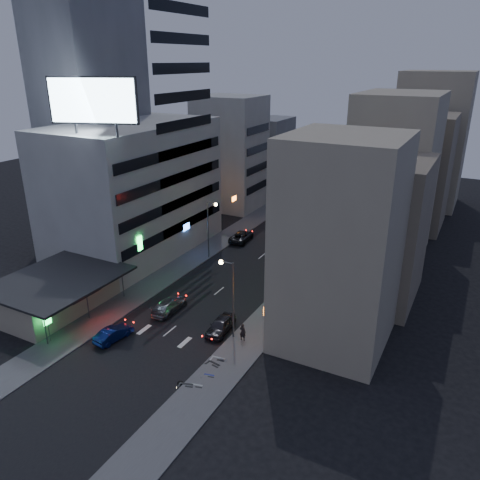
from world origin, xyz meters
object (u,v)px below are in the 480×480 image
Objects in this scene: road_car_silver at (169,305)px; scooter_black_a at (194,379)px; parked_car_right_mid at (293,265)px; person at (243,332)px; scooter_silver_a at (203,380)px; scooter_blue at (215,370)px; parked_car_right_near at (221,325)px; scooter_silver_b at (226,353)px; parked_car_right_far at (312,246)px; scooter_black_b at (221,360)px; parked_car_left at (242,236)px; road_car_blue at (113,334)px.

road_car_silver is 2.69× the size of scooter_black_a.
person is at bearing -84.83° from parked_car_right_mid.
scooter_blue is at bearing -20.53° from scooter_silver_a.
parked_car_right_near is 2.27× the size of scooter_silver_b.
scooter_silver_a is at bearing -87.43° from parked_car_right_far.
parked_car_right_far is (0.92, 24.60, 0.04)m from parked_car_right_near.
parked_car_right_mid is 17.76m from person.
parked_car_right_near is at bearing -8.04° from person.
road_car_silver is (-8.01, -23.60, -0.08)m from parked_car_right_far.
parked_car_right_near is at bearing -93.74° from parked_car_right_mid.
scooter_black_b is (1.94, -22.20, -0.02)m from parked_car_right_mid.
parked_car_left is 22.73m from road_car_silver.
scooter_black_a is 0.94× the size of scooter_silver_b.
scooter_silver_a is 4.15m from scooter_silver_b.
scooter_silver_b is (1.85, -21.12, 0.00)m from parked_car_right_mid.
scooter_silver_b is at bearing 109.61° from parked_car_left.
scooter_silver_a is (0.76, 0.26, -0.06)m from scooter_black_a.
parked_car_right_near is 2.49× the size of person.
person is 6.00m from scooter_blue.
parked_car_right_near is 2.71× the size of scooter_silver_a.
parked_car_left is at bearing 8.40° from scooter_silver_a.
parked_car_right_far is 32.19m from road_car_blue.
parked_car_right_near reaches higher than parked_car_left.
scooter_silver_b is at bearing -5.38° from scooter_blue.
scooter_black_b is (-0.04, 3.06, 0.07)m from scooter_silver_a.
road_car_blue is 2.09× the size of scooter_silver_b.
road_car_silver is 3.01× the size of scooter_silver_a.
person is 7.89m from scooter_black_a.
scooter_silver_a is at bearing 160.38° from scooter_blue.
parked_car_right_near is 1.09× the size of road_car_blue.
road_car_silver is (-8.01, -16.23, -0.00)m from parked_car_right_mid.
parked_car_right_near is 0.81× the size of parked_car_right_far.
parked_car_left reaches higher than scooter_silver_b.
parked_car_right_mid is at bearing -104.67° from road_car_blue.
parked_car_right_mid reaches higher than road_car_silver.
scooter_black_b is at bearing -166.65° from road_car_blue.
parked_car_right_near is 8.57m from scooter_black_a.
parked_car_right_near is 0.90× the size of road_car_silver.
road_car_blue is at bearing -112.88° from parked_car_right_mid.
parked_car_right_mid is at bearing -117.51° from road_car_silver.
scooter_black_b is 0.96× the size of scooter_silver_b.
scooter_black_a is at bearing 140.42° from scooter_blue.
parked_car_right_far is 29.64m from scooter_black_b.
scooter_black_b is at bearing -27.97° from scooter_black_a.
person reaches higher than parked_car_right_near.
parked_car_right_far reaches higher than road_car_blue.
scooter_black_b is at bearing 92.81° from person.
person is at bearing -145.76° from road_car_blue.
scooter_silver_a is at bearing -87.04° from scooter_black_a.
road_car_blue reaches higher than scooter_black_a.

